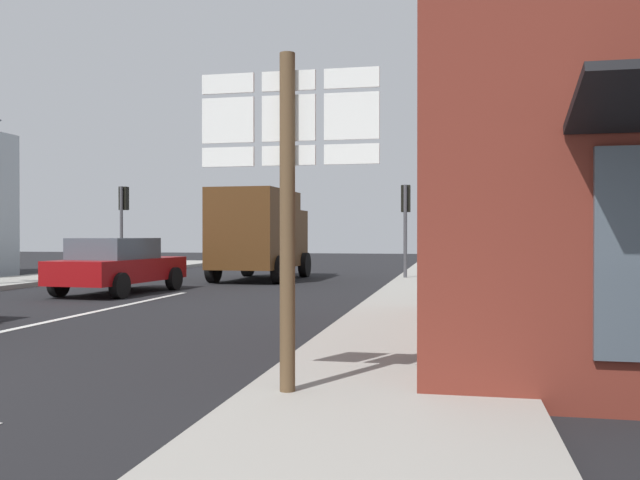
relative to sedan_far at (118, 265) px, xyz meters
name	(u,v)px	position (x,y,z in m)	size (l,w,h in m)	color
ground_plane	(150,300)	(1.65, -1.52, -0.76)	(80.00, 80.00, 0.00)	black
sidewalk_right	(423,313)	(8.16, -3.52, -0.69)	(2.64, 44.00, 0.14)	gray
lane_centre_stripe	(51,321)	(1.65, -5.52, -0.75)	(0.16, 12.00, 0.01)	silver
sedan_far	(118,265)	(0.00, 0.00, 0.00)	(2.24, 4.33, 1.47)	maroon
delivery_truck	(260,232)	(2.19, 5.74, 0.89)	(2.59, 5.05, 3.05)	#4C2D14
route_sign_post	(288,186)	(7.27, -10.40, 1.24)	(1.66, 0.14, 3.20)	brown
traffic_light_far_right	(406,210)	(7.14, 6.14, 1.62)	(0.30, 0.49, 3.21)	#47474C
traffic_light_far_left	(123,210)	(-3.84, 7.55, 1.77)	(0.30, 0.49, 3.42)	#47474C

